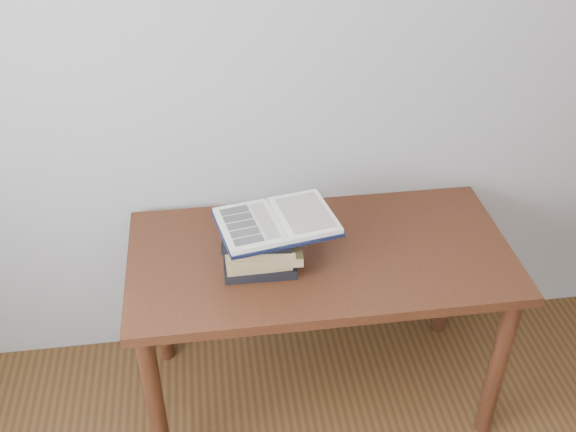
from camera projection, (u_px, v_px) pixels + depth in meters
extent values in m
cube|color=#A9A6A0|center=(315.00, 39.00, 2.23)|extent=(3.50, 0.04, 2.60)
cube|color=#482512|center=(321.00, 256.00, 2.29)|extent=(1.30, 0.65, 0.04)
cylinder|color=#482512|center=(155.00, 404.00, 2.21)|extent=(0.06, 0.06, 0.66)
cylinder|color=#482512|center=(497.00, 367.00, 2.34)|extent=(0.06, 0.06, 0.66)
cylinder|color=#482512|center=(158.00, 296.00, 2.63)|extent=(0.06, 0.06, 0.66)
cylinder|color=#482512|center=(448.00, 270.00, 2.76)|extent=(0.06, 0.06, 0.66)
cube|color=black|center=(259.00, 263.00, 2.20)|extent=(0.24, 0.16, 0.04)
cube|color=#9E8151|center=(258.00, 256.00, 2.18)|extent=(0.21, 0.15, 0.03)
cube|color=#9E8151|center=(265.00, 247.00, 2.17)|extent=(0.24, 0.20, 0.03)
cube|color=#9E8151|center=(262.00, 242.00, 2.14)|extent=(0.23, 0.18, 0.03)
cube|color=black|center=(257.00, 235.00, 2.12)|extent=(0.23, 0.18, 0.03)
cube|color=black|center=(277.00, 224.00, 2.14)|extent=(0.41, 0.32, 0.01)
cube|color=beige|center=(249.00, 226.00, 2.10)|extent=(0.22, 0.27, 0.02)
cube|color=beige|center=(304.00, 215.00, 2.15)|extent=(0.22, 0.27, 0.02)
cylinder|color=beige|center=(277.00, 221.00, 2.13)|extent=(0.06, 0.24, 0.01)
cube|color=black|center=(234.00, 210.00, 2.16)|extent=(0.10, 0.05, 0.00)
cube|color=black|center=(238.00, 217.00, 2.12)|extent=(0.10, 0.05, 0.00)
cube|color=black|center=(241.00, 225.00, 2.09)|extent=(0.10, 0.05, 0.00)
cube|color=black|center=(245.00, 232.00, 2.06)|extent=(0.10, 0.05, 0.00)
cube|color=black|center=(249.00, 240.00, 2.03)|extent=(0.10, 0.05, 0.00)
cube|color=beige|center=(265.00, 220.00, 2.11)|extent=(0.08, 0.20, 0.00)
cube|color=beige|center=(305.00, 212.00, 2.15)|extent=(0.18, 0.23, 0.00)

